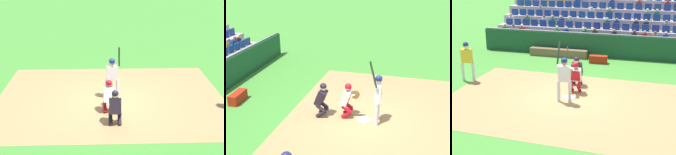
% 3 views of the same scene
% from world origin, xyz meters
% --- Properties ---
extents(ground_plane, '(160.00, 160.00, 0.00)m').
position_xyz_m(ground_plane, '(0.00, 0.00, 0.00)').
color(ground_plane, '#418831').
extents(infield_dirt_patch, '(9.57, 6.73, 0.01)m').
position_xyz_m(infield_dirt_patch, '(0.00, 0.50, 0.00)').
color(infield_dirt_patch, '#9E7F4F').
rests_on(infield_dirt_patch, ground_plane).
extents(home_plate_marker, '(0.62, 0.62, 0.02)m').
position_xyz_m(home_plate_marker, '(0.00, 0.00, 0.02)').
color(home_plate_marker, white).
rests_on(home_plate_marker, infield_dirt_patch).
extents(batter_at_plate, '(0.60, 0.43, 2.30)m').
position_xyz_m(batter_at_plate, '(0.07, 0.46, 1.09)').
color(batter_at_plate, silver).
rests_on(batter_at_plate, ground_plane).
extents(catcher_crouching, '(0.47, 0.72, 1.31)m').
position_xyz_m(catcher_crouching, '(-0.10, -0.63, 0.73)').
color(catcher_crouching, '#AF0F1E').
rests_on(catcher_crouching, ground_plane).
extents(home_plate_umpire, '(0.48, 0.47, 1.30)m').
position_xyz_m(home_plate_umpire, '(0.05, -1.52, 0.70)').
color(home_plate_umpire, black).
rests_on(home_plate_umpire, ground_plane).
extents(equipment_duffel_bag, '(0.95, 0.40, 0.40)m').
position_xyz_m(equipment_duffel_bag, '(-0.25, -5.13, 0.20)').
color(equipment_duffel_bag, '#9E210F').
rests_on(equipment_duffel_bag, ground_plane).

